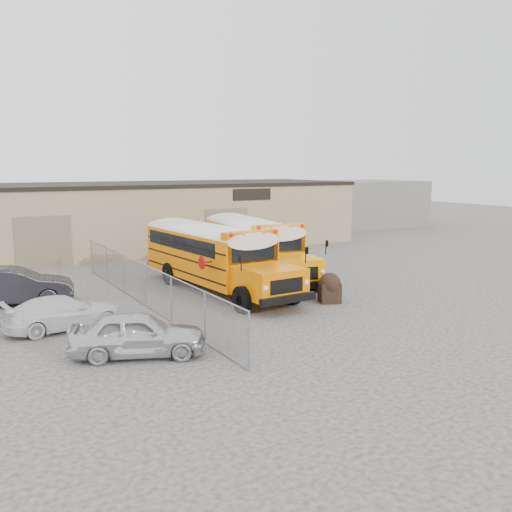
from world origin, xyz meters
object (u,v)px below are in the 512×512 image
school_bus_left (156,238)px  car_silver (138,334)px  school_bus_right (219,230)px  car_white (63,313)px  tarp_bundle (330,287)px  car_dark (14,286)px

school_bus_left → car_silver: bearing=-112.4°
school_bus_right → car_silver: bearing=-123.9°
car_silver → car_white: bearing=40.3°
school_bus_right → car_white: school_bus_right is taller
tarp_bundle → car_white: bearing=171.8°
school_bus_right → car_silver: 18.97m
car_silver → tarp_bundle: bearing=-52.0°
school_bus_left → car_dark: 9.70m
tarp_bundle → car_white: size_ratio=0.31×
school_bus_right → tarp_bundle: bearing=-94.7°
school_bus_right → car_silver: school_bus_right is taller
car_white → school_bus_left: bearing=-43.4°
school_bus_right → car_white: (-11.96, -11.46, -1.21)m
tarp_bundle → car_dark: bearing=151.8°
school_bus_right → school_bus_left: bearing=-161.2°
school_bus_left → car_white: 12.26m
school_bus_right → car_white: 16.61m
school_bus_right → car_silver: size_ratio=2.66×
car_silver → car_dark: (-2.44, 9.09, 0.09)m
tarp_bundle → car_silver: (-9.49, -2.69, 0.04)m
tarp_bundle → school_bus_left: bearing=107.9°
school_bus_left → car_silver: (-5.81, -14.09, -1.13)m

